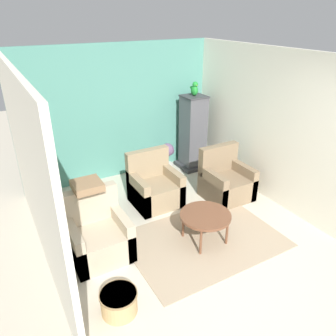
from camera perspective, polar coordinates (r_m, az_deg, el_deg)
The scene contains 14 objects.
ground_plane at distance 4.27m, azimuth 13.13°, elevation -20.57°, with size 20.00×20.00×0.00m, color beige.
wall_back_accent at distance 6.40m, azimuth -8.40°, elevation 9.46°, with size 3.86×0.06×2.55m.
wall_left at distance 4.27m, azimuth -22.78°, elevation -0.84°, with size 0.06×3.68×2.55m.
wall_right at distance 5.91m, azimuth 16.38°, elevation 7.30°, with size 0.06×3.68×2.55m.
area_rug at distance 4.94m, azimuth 6.29°, elevation -12.32°, with size 2.19×1.55×0.01m.
coffee_table at distance 4.70m, azimuth 6.53°, elevation -8.43°, with size 0.73×0.73×0.45m.
armchair_left at distance 4.60m, azimuth -12.09°, elevation -11.61°, with size 0.77×0.73×0.91m.
armchair_right at distance 5.90m, azimuth 10.02°, elevation -2.44°, with size 0.77×0.73×0.91m.
armchair_middle at distance 5.64m, azimuth -2.37°, elevation -3.46°, with size 0.77×0.73×0.91m.
birdcage at distance 6.81m, azimuth 4.36°, elevation 5.95°, with size 0.58×0.58×1.53m.
parrot at distance 6.56m, azimuth 4.62°, elevation 13.54°, with size 0.13×0.24×0.28m.
potted_plant at distance 6.70m, azimuth -0.12°, elevation 2.28°, with size 0.29×0.27×0.62m.
wicker_basket at distance 3.93m, azimuth -8.55°, elevation -22.01°, with size 0.42×0.42×0.27m.
throw_pillow at distance 4.45m, azimuth -13.91°, elevation -2.97°, with size 0.38×0.38×0.10m.
Camera 1 is at (-2.20, -2.03, 3.04)m, focal length 35.00 mm.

